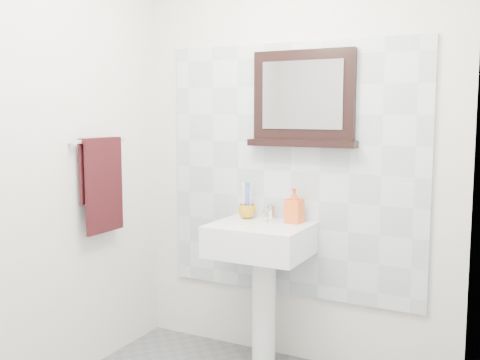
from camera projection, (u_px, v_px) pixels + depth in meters
name	position (u px, v px, depth m)	size (l,w,h in m)	color
back_wall	(293.00, 154.00, 3.33)	(2.00, 0.01, 2.50)	silver
left_wall	(25.00, 162.00, 2.81)	(0.01, 2.20, 2.50)	silver
right_wall	(444.00, 185.00, 1.90)	(0.01, 2.20, 2.50)	silver
splashback	(292.00, 171.00, 3.33)	(1.60, 0.02, 1.50)	silver
pedestal_sink	(261.00, 255.00, 3.24)	(0.55, 0.44, 0.96)	white
toothbrush_cup	(247.00, 211.00, 3.39)	(0.11, 0.11, 0.08)	#BF8816
toothbrushes	(247.00, 198.00, 3.37)	(0.05, 0.04, 0.21)	white
soap_dispenser	(294.00, 205.00, 3.24)	(0.09, 0.09, 0.20)	red
framed_mirror	(303.00, 101.00, 3.22)	(0.65, 0.11, 0.55)	black
towel_bar	(100.00, 141.00, 3.22)	(0.07, 0.40, 0.03)	silver
hand_towel	(102.00, 177.00, 3.24)	(0.06, 0.30, 0.55)	black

